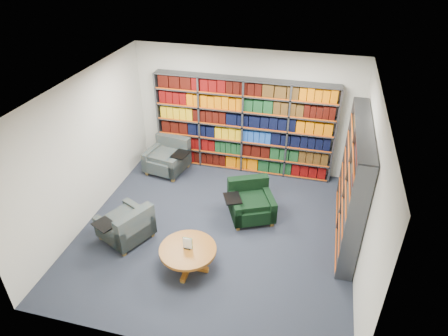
% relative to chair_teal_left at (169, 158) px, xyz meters
% --- Properties ---
extents(room_shell, '(5.02, 5.02, 2.82)m').
position_rel_chair_teal_left_xyz_m(room_shell, '(1.66, -1.88, 1.09)').
color(room_shell, black).
rests_on(room_shell, ground).
extents(bookshelf_back, '(4.00, 0.28, 2.20)m').
position_rel_chair_teal_left_xyz_m(bookshelf_back, '(1.66, 0.46, 0.79)').
color(bookshelf_back, '#47494F').
rests_on(bookshelf_back, ground).
extents(bookshelf_right, '(0.28, 2.50, 2.20)m').
position_rel_chair_teal_left_xyz_m(bookshelf_right, '(4.00, -1.28, 0.79)').
color(bookshelf_right, '#47494F').
rests_on(bookshelf_right, ground).
extents(chair_teal_left, '(1.07, 0.97, 0.77)m').
position_rel_chair_teal_left_xyz_m(chair_teal_left, '(0.00, 0.00, 0.00)').
color(chair_teal_left, '#05233A').
rests_on(chair_teal_left, ground).
extents(chair_green_right, '(1.09, 1.07, 0.74)m').
position_rel_chair_teal_left_xyz_m(chair_green_right, '(2.18, -1.23, -0.01)').
color(chair_green_right, black).
rests_on(chair_green_right, ground).
extents(chair_teal_front, '(1.06, 1.07, 0.73)m').
position_rel_chair_teal_left_xyz_m(chair_teal_front, '(0.17, -2.50, -0.02)').
color(chair_teal_front, '#05233A').
rests_on(chair_teal_front, ground).
extents(coffee_table, '(0.95, 0.95, 0.67)m').
position_rel_chair_teal_left_xyz_m(coffee_table, '(1.46, -2.92, 0.05)').
color(coffee_table, brown).
rests_on(coffee_table, ground).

